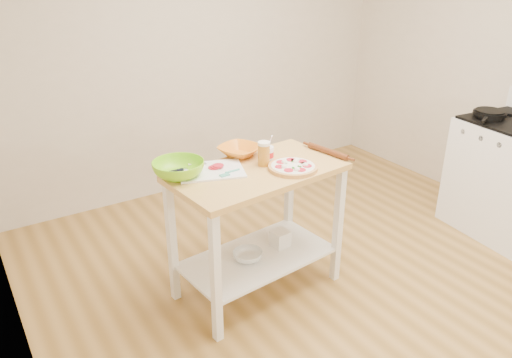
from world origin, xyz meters
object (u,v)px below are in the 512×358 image
object	(u,v)px
knife	(182,169)
shelf_glass_bowl	(248,256)
spatula	(229,173)
shelf_bin	(280,238)
cutting_board	(210,170)
green_bowl	(178,169)
prep_island	(258,206)
skillet	(489,114)
yogurt_tub	(267,154)
rolling_pin	(328,151)
gas_stove	(510,177)
pizza	(293,167)
orange_bowl	(240,151)
beer_pint	(264,154)

from	to	relation	value
knife	shelf_glass_bowl	distance (m)	0.74
spatula	shelf_bin	size ratio (longest dim) A/B	1.32
cutting_board	green_bowl	xyz separation A→B (m)	(-0.20, 0.03, 0.04)
prep_island	spatula	world-z (taller)	spatula
skillet	shelf_bin	world-z (taller)	skillet
green_bowl	shelf_glass_bowl	bearing A→B (deg)	-24.20
spatula	shelf_bin	distance (m)	0.72
yogurt_tub	spatula	bearing A→B (deg)	-169.33
prep_island	rolling_pin	size ratio (longest dim) A/B	3.42
gas_stove	shelf_bin	bearing A→B (deg)	173.26
pizza	rolling_pin	xyz separation A→B (m)	(0.35, 0.08, 0.00)
orange_bowl	rolling_pin	bearing A→B (deg)	-30.79
skillet	beer_pint	world-z (taller)	beer_pint
skillet	yogurt_tub	bearing A→B (deg)	148.11
green_bowl	shelf_bin	distance (m)	0.93
pizza	yogurt_tub	size ratio (longest dim) A/B	1.72
spatula	green_bowl	world-z (taller)	green_bowl
cutting_board	orange_bowl	bearing A→B (deg)	43.86
beer_pint	yogurt_tub	bearing A→B (deg)	38.39
cutting_board	knife	world-z (taller)	cutting_board
green_bowl	yogurt_tub	world-z (taller)	yogurt_tub
spatula	orange_bowl	bearing A→B (deg)	46.38
beer_pint	yogurt_tub	world-z (taller)	yogurt_tub
yogurt_tub	shelf_glass_bowl	bearing A→B (deg)	-157.71
cutting_board	green_bowl	size ratio (longest dim) A/B	1.51
skillet	shelf_glass_bowl	xyz separation A→B (m)	(-2.17, 0.19, -0.68)
rolling_pin	shelf_bin	world-z (taller)	rolling_pin
orange_bowl	gas_stove	bearing A→B (deg)	-17.61
knife	beer_pint	bearing A→B (deg)	-22.73
gas_stove	skillet	bearing A→B (deg)	121.63
prep_island	orange_bowl	distance (m)	0.40
prep_island	spatula	size ratio (longest dim) A/B	7.67
shelf_bin	orange_bowl	bearing A→B (deg)	125.48
knife	green_bowl	world-z (taller)	green_bowl
shelf_glass_bowl	shelf_bin	bearing A→B (deg)	6.17
shelf_bin	rolling_pin	bearing A→B (deg)	-10.27
gas_stove	green_bowl	bearing A→B (deg)	173.43
skillet	shelf_glass_bowl	distance (m)	2.28
shelf_bin	spatula	bearing A→B (deg)	-179.02
green_bowl	rolling_pin	size ratio (longest dim) A/B	0.94
spatula	cutting_board	bearing A→B (deg)	117.66
gas_stove	green_bowl	xyz separation A→B (m)	(-2.65, 0.58, 0.48)
gas_stove	pizza	distance (m)	2.07
rolling_pin	knife	bearing A→B (deg)	165.14
gas_stove	green_bowl	world-z (taller)	gas_stove
cutting_board	shelf_bin	bearing A→B (deg)	6.06
prep_island	skillet	distance (m)	2.12
prep_island	shelf_bin	world-z (taller)	prep_island
rolling_pin	skillet	bearing A→B (deg)	-5.82
green_bowl	yogurt_tub	size ratio (longest dim) A/B	1.74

